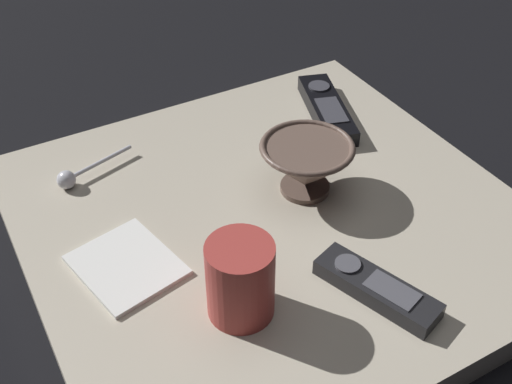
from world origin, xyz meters
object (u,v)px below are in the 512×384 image
object	(u,v)px
teaspoon	(72,177)
tv_remote_far	(327,109)
cereal_bowl	(306,165)
folded_napkin	(127,266)
coffee_mug	(240,280)
tv_remote_near	(376,288)

from	to	relation	value
teaspoon	tv_remote_far	xyz separation A→B (m)	(-0.41, 0.03, -0.00)
cereal_bowl	tv_remote_far	world-z (taller)	cereal_bowl
teaspoon	tv_remote_far	distance (m)	0.41
tv_remote_far	folded_napkin	world-z (taller)	tv_remote_far
coffee_mug	folded_napkin	distance (m)	0.16
coffee_mug	tv_remote_far	xyz separation A→B (m)	(-0.31, -0.29, -0.04)
cereal_bowl	coffee_mug	distance (m)	0.23
teaspoon	cereal_bowl	bearing A→B (deg)	148.52
cereal_bowl	teaspoon	size ratio (longest dim) A/B	1.07
tv_remote_near	folded_napkin	world-z (taller)	tv_remote_near
tv_remote_far	cereal_bowl	bearing A→B (deg)	46.84
tv_remote_near	folded_napkin	size ratio (longest dim) A/B	1.09
teaspoon	tv_remote_near	world-z (taller)	teaspoon
teaspoon	tv_remote_near	bearing A→B (deg)	123.29
coffee_mug	tv_remote_near	size ratio (longest dim) A/B	0.62
tv_remote_near	folded_napkin	distance (m)	0.30
coffee_mug	teaspoon	bearing A→B (deg)	-72.76
cereal_bowl	folded_napkin	world-z (taller)	cereal_bowl
tv_remote_far	folded_napkin	size ratio (longest dim) A/B	1.33
cereal_bowl	folded_napkin	xyz separation A→B (m)	(0.27, 0.02, -0.04)
coffee_mug	tv_remote_near	world-z (taller)	coffee_mug
tv_remote_near	tv_remote_far	distance (m)	0.38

